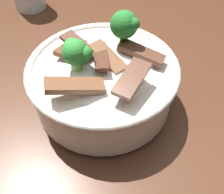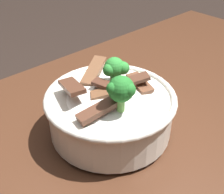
% 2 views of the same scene
% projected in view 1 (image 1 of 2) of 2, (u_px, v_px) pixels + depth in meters
% --- Properties ---
extents(dining_table, '(1.34, 0.83, 0.74)m').
position_uv_depth(dining_table, '(89.00, 105.00, 0.61)').
color(dining_table, '#472819').
rests_on(dining_table, ground).
extents(rice_bowl, '(0.24, 0.24, 0.15)m').
position_uv_depth(rice_bowl, '(103.00, 78.00, 0.41)').
color(rice_bowl, silver).
rests_on(rice_bowl, dining_table).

